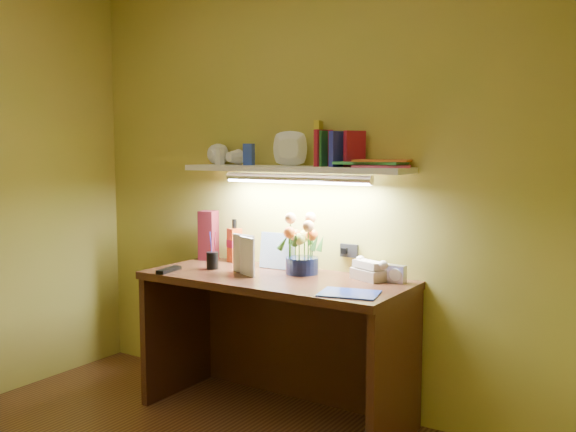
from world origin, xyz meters
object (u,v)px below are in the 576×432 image
object	(u,v)px
desk	(275,347)
flower_bouquet	(302,245)
desk_clock	(397,274)
telephone	(372,269)
whisky_bottle	(235,240)

from	to	relation	value
desk	flower_bouquet	distance (m)	0.55
desk_clock	telephone	bearing A→B (deg)	-178.94
desk	telephone	xyz separation A→B (m)	(0.45, 0.20, 0.43)
whisky_bottle	desk_clock	bearing A→B (deg)	-2.11
flower_bouquet	desk_clock	xyz separation A→B (m)	(0.51, 0.06, -0.11)
flower_bouquet	telephone	distance (m)	0.39
flower_bouquet	whisky_bottle	bearing A→B (deg)	169.78
desk_clock	whisky_bottle	size ratio (longest dim) A/B	0.35
desk	telephone	distance (m)	0.66
desk_clock	flower_bouquet	bearing A→B (deg)	-170.10
flower_bouquet	telephone	world-z (taller)	flower_bouquet
telephone	desk	bearing A→B (deg)	-133.09
desk	telephone	size ratio (longest dim) A/B	7.71
desk	desk_clock	size ratio (longest dim) A/B	16.04
telephone	flower_bouquet	bearing A→B (deg)	-147.37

